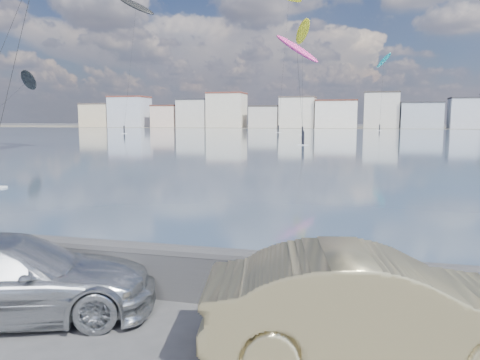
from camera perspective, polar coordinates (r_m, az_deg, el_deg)
name	(u,v)px	position (r m, az deg, el deg)	size (l,w,h in m)	color
bay_water	(343,137)	(97.10, 12.42, 5.19)	(500.00, 177.00, 0.00)	#374963
far_shore_strip	(352,127)	(205.54, 13.52, 6.24)	(500.00, 60.00, 0.00)	#4C473D
seawall	(174,269)	(9.33, -8.10, -10.72)	(400.00, 0.36, 1.08)	#28282B
far_buildings	(356,113)	(191.51, 13.90, 7.96)	(240.79, 13.26, 14.60)	beige
car_silver	(10,278)	(9.25, -26.25, -10.66)	(2.03, 5.00, 1.45)	#B2B6BB
car_champagne	(373,306)	(7.22, 15.92, -14.56)	(1.71, 4.89, 1.61)	tan
kitesurfer_0	(303,33)	(121.77, 7.66, 17.36)	(5.70, 19.36, 28.05)	yellow
kitesurfer_8	(136,7)	(131.16, -12.55, 19.91)	(10.58, 13.99, 35.96)	black
kitesurfer_10	(28,81)	(116.66, -24.41, 10.96)	(7.35, 17.55, 14.86)	black
kitesurfer_11	(297,49)	(75.20, 6.93, 15.52)	(8.57, 14.15, 17.19)	#E5338C
kitesurfer_12	(384,62)	(164.17, 17.13, 13.61)	(5.76, 18.64, 25.02)	#19BFBF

